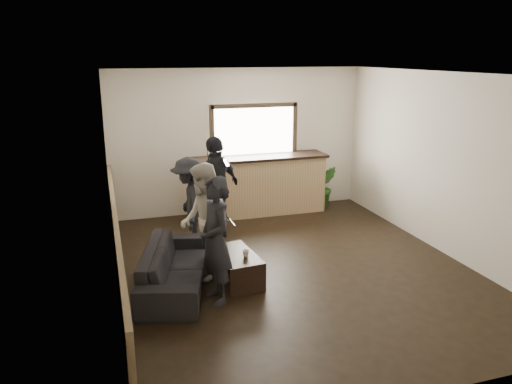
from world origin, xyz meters
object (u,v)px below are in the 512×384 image
object	(u,v)px
coffee_table	(236,268)
person_c	(189,204)
potted_plant	(324,187)
person_a	(215,241)
bar_counter	(258,181)
cup_a	(221,246)
cup_b	(246,254)
person_b	(203,222)
person_d	(217,188)
sofa	(175,267)

from	to	relation	value
coffee_table	person_c	world-z (taller)	person_c
potted_plant	person_a	size ratio (longest dim) A/B	0.53
bar_counter	cup_a	size ratio (longest dim) A/B	22.47
cup_a	potted_plant	size ratio (longest dim) A/B	0.14
bar_counter	person_c	distance (m)	2.16
cup_a	potted_plant	bearing A→B (deg)	42.84
coffee_table	person_a	size ratio (longest dim) A/B	0.56
cup_a	person_a	xyz separation A→B (m)	(-0.23, -0.68, 0.36)
cup_a	cup_b	size ratio (longest dim) A/B	1.25
bar_counter	cup_b	size ratio (longest dim) A/B	28.14
person_b	person_d	distance (m)	1.54
potted_plant	cup_a	bearing A→B (deg)	-137.16
person_d	person_c	bearing A→B (deg)	-3.37
cup_a	person_c	world-z (taller)	person_c
sofa	person_a	size ratio (longest dim) A/B	1.21
cup_a	person_a	distance (m)	0.80
potted_plant	person_c	xyz separation A→B (m)	(-3.01, -1.40, 0.32)
bar_counter	person_b	distance (m)	3.03
cup_a	person_b	bearing A→B (deg)	165.38
person_b	sofa	bearing A→B (deg)	-60.85
bar_counter	potted_plant	bearing A→B (deg)	-1.86
potted_plant	person_b	xyz separation A→B (m)	(-3.01, -2.53, 0.38)
person_b	person_d	world-z (taller)	person_d
bar_counter	sofa	size ratio (longest dim) A/B	1.37
cup_b	person_b	xyz separation A→B (m)	(-0.48, 0.42, 0.37)
person_c	person_d	bearing A→B (deg)	127.25
coffee_table	person_a	bearing A→B (deg)	-129.63
coffee_table	person_d	xyz separation A→B (m)	(0.14, 1.73, 0.68)
coffee_table	person_b	size ratio (longest dim) A/B	0.56
coffee_table	person_a	xyz separation A→B (m)	(-0.38, -0.46, 0.61)
cup_b	person_d	size ratio (longest dim) A/B	0.05
cup_b	person_b	world-z (taller)	person_b
coffee_table	potted_plant	size ratio (longest dim) A/B	1.06
bar_counter	person_d	bearing A→B (deg)	-133.93
bar_counter	person_c	size ratio (longest dim) A/B	1.80
sofa	cup_a	bearing A→B (deg)	-63.36
bar_counter	potted_plant	size ratio (longest dim) A/B	3.11
cup_b	person_d	world-z (taller)	person_d
sofa	potted_plant	distance (m)	4.41
potted_plant	person_b	size ratio (longest dim) A/B	0.53
potted_plant	bar_counter	bearing A→B (deg)	178.14
cup_b	person_a	distance (m)	0.69
coffee_table	potted_plant	bearing A→B (deg)	46.84
person_c	cup_b	bearing A→B (deg)	22.47
person_d	bar_counter	bearing A→B (deg)	-169.54
coffee_table	person_a	world-z (taller)	person_a
cup_b	potted_plant	size ratio (longest dim) A/B	0.11
cup_a	person_d	bearing A→B (deg)	78.91
sofa	cup_a	size ratio (longest dim) A/B	16.43
cup_b	potted_plant	world-z (taller)	potted_plant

